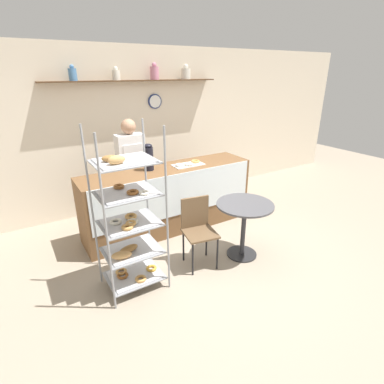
{
  "coord_description": "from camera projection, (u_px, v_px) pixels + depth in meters",
  "views": [
    {
      "loc": [
        -1.9,
        -2.72,
        2.3
      ],
      "look_at": [
        0.0,
        0.36,
        0.83
      ],
      "focal_mm": 28.0,
      "sensor_mm": 36.0,
      "label": 1
    }
  ],
  "objects": [
    {
      "name": "ground_plane",
      "position": [
        206.0,
        259.0,
        3.93
      ],
      "size": [
        14.0,
        14.0,
        0.0
      ],
      "primitive_type": "plane",
      "color": "gray"
    },
    {
      "name": "coffee_carafe",
      "position": [
        148.0,
        157.0,
        4.22
      ],
      "size": [
        0.14,
        0.14,
        0.38
      ],
      "color": "black",
      "rests_on": "display_counter"
    },
    {
      "name": "display_counter",
      "position": [
        169.0,
        199.0,
        4.56
      ],
      "size": [
        2.6,
        0.63,
        0.98
      ],
      "color": "brown",
      "rests_on": "ground_plane"
    },
    {
      "name": "cafe_table",
      "position": [
        244.0,
        217.0,
        3.83
      ],
      "size": [
        0.73,
        0.73,
        0.75
      ],
      "color": "#262628",
      "rests_on": "ground_plane"
    },
    {
      "name": "cafe_chair",
      "position": [
        198.0,
        225.0,
        3.71
      ],
      "size": [
        0.44,
        0.44,
        0.87
      ],
      "rotation": [
        0.0,
        0.0,
        6.11
      ],
      "color": "black",
      "rests_on": "ground_plane"
    },
    {
      "name": "back_wall",
      "position": [
        136.0,
        129.0,
        5.17
      ],
      "size": [
        10.0,
        0.3,
        2.7
      ],
      "color": "beige",
      "rests_on": "ground_plane"
    },
    {
      "name": "person_worker",
      "position": [
        132.0,
        169.0,
        4.57
      ],
      "size": [
        0.41,
        0.23,
        1.66
      ],
      "color": "#282833",
      "rests_on": "ground_plane"
    },
    {
      "name": "donut_tray_counter",
      "position": [
        188.0,
        164.0,
        4.5
      ],
      "size": [
        0.47,
        0.24,
        0.05
      ],
      "color": "white",
      "rests_on": "display_counter"
    },
    {
      "name": "pastry_rack",
      "position": [
        129.0,
        223.0,
        3.16
      ],
      "size": [
        0.66,
        0.53,
        1.84
      ],
      "color": "gray",
      "rests_on": "ground_plane"
    }
  ]
}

